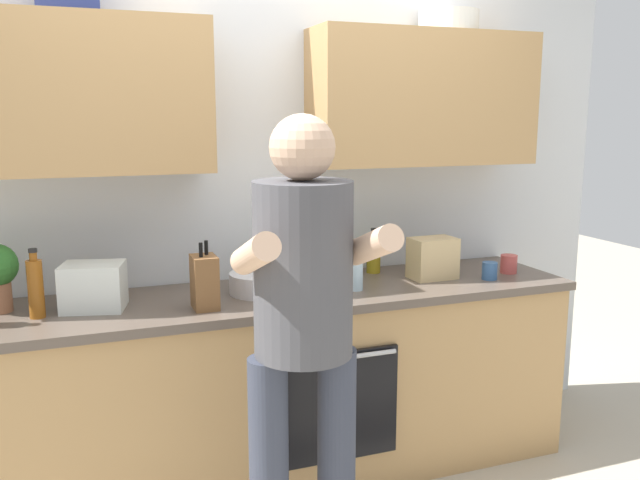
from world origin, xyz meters
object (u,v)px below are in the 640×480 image
(cup_tea, at_px, (490,271))
(knife_block, at_px, (205,282))
(person_standing, at_px, (304,319))
(grocery_bag_bread, at_px, (433,258))
(bottle_oil, at_px, (374,256))
(bottle_soda, at_px, (338,252))
(mixing_bowl, at_px, (262,283))
(bottle_water, at_px, (356,272))
(bottle_syrup, at_px, (36,287))
(grocery_bag_produce, at_px, (94,287))
(cup_ceramic, at_px, (509,264))

(cup_tea, height_order, knife_block, knife_block)
(person_standing, relative_size, grocery_bag_bread, 7.67)
(person_standing, height_order, bottle_oil, person_standing)
(knife_block, bearing_deg, grocery_bag_bread, 6.26)
(knife_block, bearing_deg, bottle_soda, 20.02)
(bottle_oil, distance_m, mixing_bowl, 0.67)
(bottle_water, bearing_deg, bottle_oil, 52.15)
(bottle_oil, height_order, mixing_bowl, bottle_oil)
(person_standing, xyz_separation_m, bottle_syrup, (-0.88, 0.71, 0.02))
(bottle_soda, xyz_separation_m, bottle_syrup, (-1.36, -0.15, -0.01))
(bottle_soda, height_order, grocery_bag_produce, bottle_soda)
(grocery_bag_produce, bearing_deg, mixing_bowl, 0.62)
(bottle_oil, xyz_separation_m, knife_block, (-0.93, -0.34, 0.03))
(person_standing, distance_m, bottle_soda, 0.99)
(bottle_soda, bearing_deg, grocery_bag_produce, -174.49)
(bottle_soda, bearing_deg, cup_tea, -19.76)
(bottle_oil, xyz_separation_m, grocery_bag_bread, (0.22, -0.21, 0.02))
(bottle_soda, xyz_separation_m, bottle_water, (0.00, -0.21, -0.05))
(person_standing, distance_m, cup_ceramic, 1.52)
(bottle_soda, xyz_separation_m, knife_block, (-0.70, -0.26, -0.02))
(cup_ceramic, relative_size, grocery_bag_bread, 0.42)
(bottle_oil, distance_m, knife_block, 0.99)
(person_standing, distance_m, bottle_oil, 1.19)
(grocery_bag_bread, bearing_deg, bottle_oil, 136.06)
(person_standing, relative_size, cup_ceramic, 18.29)
(bottle_syrup, height_order, grocery_bag_bread, bottle_syrup)
(mixing_bowl, relative_size, grocery_bag_produce, 1.21)
(bottle_soda, height_order, cup_tea, bottle_soda)
(cup_ceramic, xyz_separation_m, knife_block, (-1.58, -0.09, 0.07))
(bottle_syrup, relative_size, knife_block, 0.99)
(person_standing, height_order, mixing_bowl, person_standing)
(bottle_syrup, relative_size, grocery_bag_produce, 1.14)
(bottle_syrup, bearing_deg, cup_ceramic, -0.34)
(cup_tea, bearing_deg, person_standing, -152.45)
(bottle_water, bearing_deg, person_standing, -126.21)
(mixing_bowl, bearing_deg, grocery_bag_produce, -179.38)
(cup_ceramic, bearing_deg, knife_block, -176.77)
(bottle_oil, relative_size, grocery_bag_produce, 0.93)
(bottle_soda, height_order, mixing_bowl, bottle_soda)
(mixing_bowl, height_order, grocery_bag_produce, grocery_bag_produce)
(person_standing, relative_size, mixing_bowl, 5.71)
(bottle_syrup, height_order, cup_tea, bottle_syrup)
(cup_ceramic, xyz_separation_m, grocery_bag_produce, (-2.01, 0.06, 0.05))
(person_standing, height_order, bottle_water, person_standing)
(person_standing, bearing_deg, grocery_bag_produce, 130.97)
(bottle_oil, relative_size, cup_ceramic, 2.48)
(grocery_bag_produce, relative_size, grocery_bag_bread, 1.11)
(bottle_oil, bearing_deg, cup_tea, -35.32)
(bottle_water, xyz_separation_m, mixing_bowl, (-0.42, 0.10, -0.04))
(mixing_bowl, distance_m, grocery_bag_produce, 0.73)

